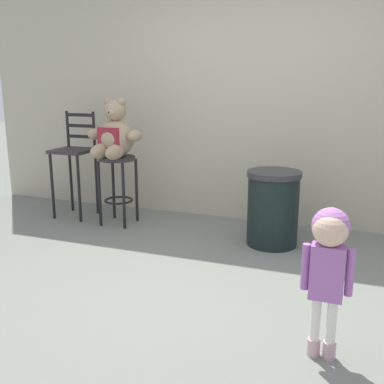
{
  "coord_description": "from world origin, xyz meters",
  "views": [
    {
      "loc": [
        1.11,
        -2.88,
        1.49
      ],
      "look_at": [
        -0.13,
        0.45,
        0.63
      ],
      "focal_mm": 42.09,
      "sensor_mm": 36.0,
      "label": 1
    }
  ],
  "objects": [
    {
      "name": "building_wall",
      "position": [
        0.0,
        2.01,
        1.68
      ],
      "size": [
        6.59,
        0.3,
        3.36
      ],
      "primitive_type": "cube",
      "color": "#ADA890",
      "rests_on": "ground_plane"
    },
    {
      "name": "bar_chair_empty",
      "position": [
        -1.87,
        1.34,
        0.69
      ],
      "size": [
        0.41,
        0.41,
        1.18
      ],
      "color": "#2B272A",
      "rests_on": "ground_plane"
    },
    {
      "name": "child_walking",
      "position": [
        1.01,
        -0.53,
        0.62
      ],
      "size": [
        0.27,
        0.22,
        0.86
      ],
      "rotation": [
        0.0,
        0.0,
        0.34
      ],
      "color": "#C39DA4",
      "rests_on": "ground_plane"
    },
    {
      "name": "bar_stool_with_teddy",
      "position": [
        -1.27,
        1.24,
        0.52
      ],
      "size": [
        0.38,
        0.38,
        0.74
      ],
      "color": "#2B272A",
      "rests_on": "ground_plane"
    },
    {
      "name": "trash_bin",
      "position": [
        0.41,
        1.16,
        0.36
      ],
      "size": [
        0.5,
        0.5,
        0.7
      ],
      "color": "black",
      "rests_on": "ground_plane"
    },
    {
      "name": "teddy_bear",
      "position": [
        -1.27,
        1.2,
        0.96
      ],
      "size": [
        0.6,
        0.53,
        0.61
      ],
      "color": "#9D876A",
      "rests_on": "bar_stool_with_teddy"
    },
    {
      "name": "ground_plane",
      "position": [
        0.0,
        0.0,
        0.0
      ],
      "size": [
        24.0,
        24.0,
        0.0
      ],
      "primitive_type": "plane",
      "color": "slate"
    }
  ]
}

